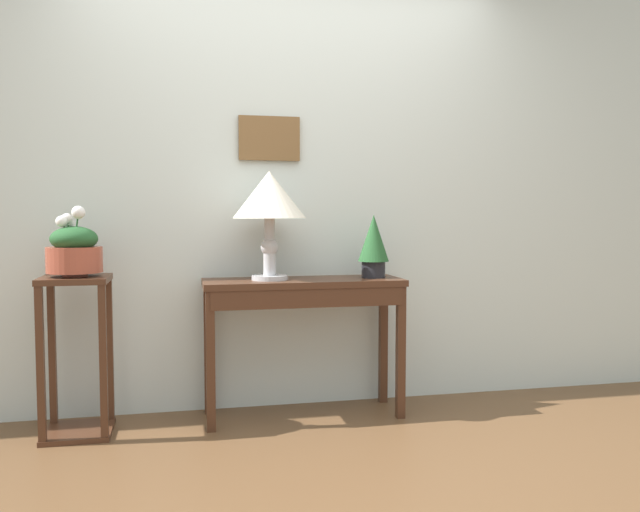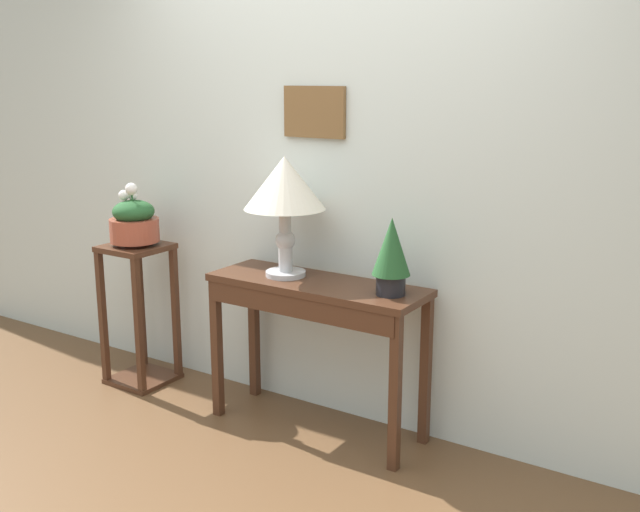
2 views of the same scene
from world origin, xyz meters
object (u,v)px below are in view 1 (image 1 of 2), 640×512
Objects in this scene: potted_plant_on_console at (374,243)px; pedestal_stand_left at (77,356)px; console_table at (304,302)px; planter_bowl_wide at (74,250)px; table_lamp at (269,199)px.

potted_plant_on_console is 0.44× the size of pedestal_stand_left.
pedestal_stand_left is at bearing -178.48° from console_table.
pedestal_stand_left is (-1.59, -0.05, -0.56)m from potted_plant_on_console.
planter_bowl_wide reaches higher than potted_plant_on_console.
table_lamp is at bearing 179.47° from potted_plant_on_console.
table_lamp is (-0.19, 0.02, 0.56)m from console_table.
console_table is at bearing 1.53° from planter_bowl_wide.
table_lamp is 0.64m from potted_plant_on_console.
pedestal_stand_left is (-1.18, -0.03, -0.24)m from console_table.
potted_plant_on_console is at bearing 2.36° from console_table.
console_table is 1.35× the size of pedestal_stand_left.
planter_bowl_wide is (-1.18, -0.03, 0.30)m from console_table.
table_lamp reaches higher than potted_plant_on_console.
potted_plant_on_console is 1.59m from planter_bowl_wide.
table_lamp is at bearing 3.09° from planter_bowl_wide.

